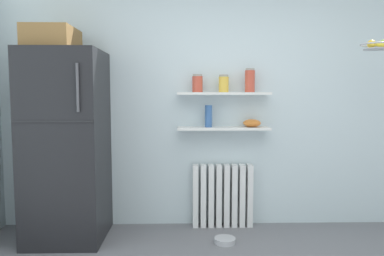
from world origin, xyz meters
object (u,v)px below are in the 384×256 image
Objects in this scene: refrigerator at (66,141)px; radiator at (223,196)px; hanging_fruit_basket at (378,45)px; shelf_bowl at (252,123)px; vase at (209,116)px; storage_jar_0 at (197,83)px; storage_jar_2 at (250,81)px; storage_jar_1 at (224,84)px; pet_food_bowl at (225,241)px.

radiator is at bearing 10.53° from refrigerator.
refrigerator is 7.17× the size of hanging_fruit_basket.
shelf_bowl is (1.78, 0.25, 0.15)m from refrigerator.
hanging_fruit_basket reaches higher than vase.
refrigerator reaches higher than storage_jar_0.
storage_jar_2 is at bearing 154.70° from hanging_fruit_basket.
storage_jar_0 is 0.68m from shelf_bowl.
storage_jar_1 is at bearing 0.00° from vase.
storage_jar_2 is 0.54m from vase.
refrigerator is 10.14× the size of pet_food_bowl.
refrigerator reaches higher than storage_jar_2.
storage_jar_0 is at bearing -173.44° from radiator.
vase is (-0.15, -0.03, 0.82)m from radiator.
pet_food_bowl is at bearing 177.19° from hanging_fruit_basket.
refrigerator is at bearing 175.15° from hanging_fruit_basket.
vase is (-0.15, 0.00, -0.32)m from storage_jar_1.
hanging_fruit_basket is at bearing -18.63° from vase.
storage_jar_2 reaches higher than shelf_bowl.
pet_food_bowl is at bearing -73.09° from vase.
hanging_fruit_basket reaches higher than shelf_bowl.
shelf_bowl is at bearing 7.91° from refrigerator.
vase is at bearing 180.00° from storage_jar_2.
storage_jar_1 reaches higher than radiator.
pet_food_bowl is at bearing -60.32° from storage_jar_0.
vase is 1.64m from hanging_fruit_basket.
hanging_fruit_basket is (1.54, -0.48, 0.32)m from storage_jar_0.
radiator is 3.64× the size of storage_jar_0.
refrigerator is at bearing -169.56° from vase.
vase is at bearing -0.00° from storage_jar_0.
refrigerator is 1.63m from radiator.
storage_jar_0 is 0.81× the size of vase.
storage_jar_1 is at bearing -90.00° from radiator.
storage_jar_2 is at bearing 8.03° from refrigerator.
hanging_fruit_basket is at bearing -20.63° from storage_jar_1.
refrigerator is 11.10× the size of storage_jar_0.
storage_jar_1 is at bearing 86.95° from pet_food_bowl.
storage_jar_1 is 1.41m from hanging_fruit_basket.
vase is at bearing 161.37° from hanging_fruit_basket.
storage_jar_2 reaches higher than radiator.
storage_jar_1 is 0.90× the size of pet_food_bowl.
storage_jar_2 reaches higher than vase.
storage_jar_1 is 1.50m from pet_food_bowl.
hanging_fruit_basket reaches higher than radiator.
radiator is at bearing 6.56° from storage_jar_0.
refrigerator is 1.86m from storage_jar_2.
radiator is 3.64× the size of shelf_bowl.
hanging_fruit_basket reaches higher than storage_jar_0.
refrigerator reaches higher than shelf_bowl.
storage_jar_1 is 0.49m from shelf_bowl.
radiator is at bearing 158.20° from hanging_fruit_basket.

